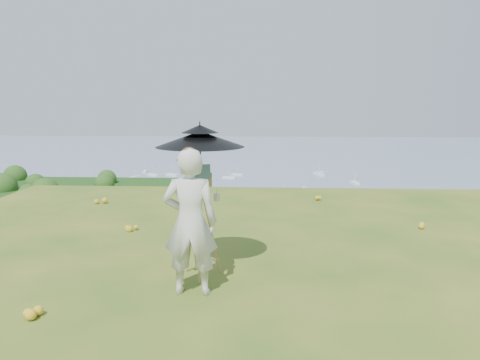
# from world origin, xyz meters

# --- Properties ---
(ground) EXTENTS (14.00, 14.00, 0.00)m
(ground) POSITION_xyz_m (0.00, 0.00, 0.00)
(ground) COLOR #355E1A
(ground) RESTS_ON ground
(shoreline_tier) EXTENTS (170.00, 28.00, 8.00)m
(shoreline_tier) POSITION_xyz_m (0.00, 75.00, -36.00)
(shoreline_tier) COLOR #6C6956
(shoreline_tier) RESTS_ON bay_water
(bay_water) EXTENTS (700.00, 700.00, 0.00)m
(bay_water) POSITION_xyz_m (0.00, 240.00, -34.00)
(bay_water) COLOR slate
(bay_water) RESTS_ON ground
(peninsula) EXTENTS (90.00, 60.00, 12.00)m
(peninsula) POSITION_xyz_m (-75.00, 155.00, -29.00)
(peninsula) COLOR #163E10
(peninsula) RESTS_ON bay_water
(slope_trees) EXTENTS (110.00, 50.00, 6.00)m
(slope_trees) POSITION_xyz_m (0.00, 35.00, -15.00)
(slope_trees) COLOR #214514
(slope_trees) RESTS_ON forest_slope
(harbor_town) EXTENTS (110.00, 22.00, 5.00)m
(harbor_town) POSITION_xyz_m (0.00, 75.00, -29.50)
(harbor_town) COLOR silver
(harbor_town) RESTS_ON shoreline_tier
(moored_boats) EXTENTS (140.00, 140.00, 0.70)m
(moored_boats) POSITION_xyz_m (-12.50, 161.00, -33.65)
(moored_boats) COLOR white
(moored_boats) RESTS_ON bay_water
(wildflowers) EXTENTS (10.00, 10.50, 0.12)m
(wildflowers) POSITION_xyz_m (0.00, 0.25, 0.06)
(wildflowers) COLOR gold
(wildflowers) RESTS_ON ground
(painter) EXTENTS (0.69, 0.46, 1.89)m
(painter) POSITION_xyz_m (-1.23, -0.42, 0.94)
(painter) COLOR silver
(painter) RESTS_ON ground
(field_easel) EXTENTS (0.71, 0.71, 1.60)m
(field_easel) POSITION_xyz_m (-1.17, 0.19, 0.80)
(field_easel) COLOR olive
(field_easel) RESTS_ON ground
(sun_umbrella) EXTENTS (1.41, 1.41, 0.86)m
(sun_umbrella) POSITION_xyz_m (-1.18, 0.22, 1.75)
(sun_umbrella) COLOR black
(sun_umbrella) RESTS_ON field_easel
(painter_cap) EXTENTS (0.27, 0.30, 0.10)m
(painter_cap) POSITION_xyz_m (-1.23, -0.42, 1.83)
(painter_cap) COLOR #CC707F
(painter_cap) RESTS_ON painter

